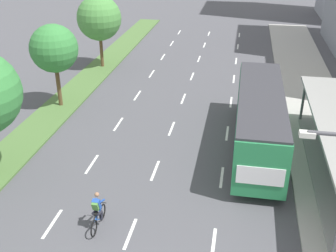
# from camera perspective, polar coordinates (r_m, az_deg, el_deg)

# --- Properties ---
(median_strip) EXTENTS (2.60, 52.00, 0.12)m
(median_strip) POSITION_cam_1_polar(r_m,az_deg,el_deg) (32.40, -12.69, 4.58)
(median_strip) COLOR #4C7038
(median_strip) RESTS_ON ground
(sidewalk_right) EXTENTS (4.50, 52.00, 0.15)m
(sidewalk_right) POSITION_cam_1_polar(r_m,az_deg,el_deg) (30.41, 19.53, 2.21)
(sidewalk_right) COLOR #ADAAA3
(sidewalk_right) RESTS_ON ground
(lane_divider_left) EXTENTS (0.14, 46.76, 0.01)m
(lane_divider_left) POSITION_cam_1_polar(r_m,az_deg,el_deg) (29.04, -5.46, 2.40)
(lane_divider_left) COLOR white
(lane_divider_left) RESTS_ON ground
(lane_divider_center) EXTENTS (0.14, 46.76, 0.01)m
(lane_divider_center) POSITION_cam_1_polar(r_m,az_deg,el_deg) (28.34, 1.37, 1.88)
(lane_divider_center) COLOR white
(lane_divider_center) RESTS_ON ground
(lane_divider_right) EXTENTS (0.14, 46.76, 0.01)m
(lane_divider_right) POSITION_cam_1_polar(r_m,az_deg,el_deg) (28.06, 8.45, 1.32)
(lane_divider_right) COLOR white
(lane_divider_right) RESTS_ON ground
(bus) EXTENTS (2.54, 11.29, 3.37)m
(bus) POSITION_cam_1_polar(r_m,az_deg,el_deg) (23.62, 12.52, 1.49)
(bus) COLOR #28844C
(bus) RESTS_ON ground
(cyclist) EXTENTS (0.46, 1.82, 1.71)m
(cyclist) POSITION_cam_1_polar(r_m,az_deg,el_deg) (18.03, -9.70, -11.61)
(cyclist) COLOR black
(cyclist) RESTS_ON ground
(median_tree_third) EXTENTS (3.22, 3.22, 5.68)m
(median_tree_third) POSITION_cam_1_polar(r_m,az_deg,el_deg) (28.90, -15.46, 10.24)
(median_tree_third) COLOR brown
(median_tree_third) RESTS_ON median_strip
(median_tree_fourth) EXTENTS (3.78, 3.78, 6.14)m
(median_tree_fourth) POSITION_cam_1_polar(r_m,az_deg,el_deg) (36.72, -9.49, 14.45)
(median_tree_fourth) COLOR brown
(median_tree_fourth) RESTS_ON median_strip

